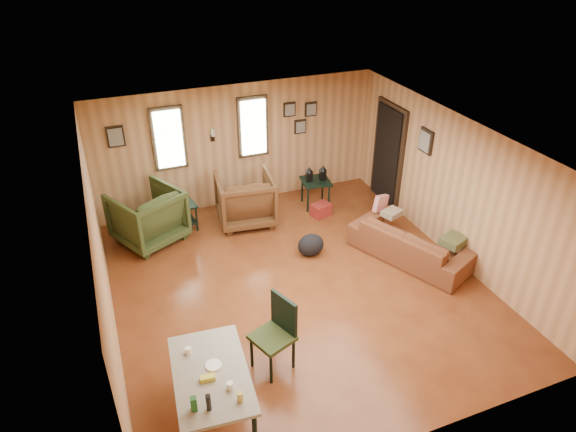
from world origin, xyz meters
name	(u,v)px	position (x,y,z in m)	size (l,w,h in m)	color
room	(301,209)	(0.17, 0.27, 1.21)	(5.54, 6.04, 2.44)	brown
sofa	(411,239)	(2.03, -0.02, 0.40)	(2.04, 0.60, 0.80)	brown
recliner_brown	(245,197)	(-0.15, 2.17, 0.52)	(1.02, 0.95, 1.05)	#523118
recliner_green	(147,214)	(-1.93, 2.18, 0.54)	(1.05, 0.98, 1.08)	#33401D
end_table	(181,212)	(-1.33, 2.33, 0.36)	(0.57, 0.53, 0.64)	black
side_table	(316,179)	(1.33, 2.27, 0.58)	(0.60, 0.60, 0.85)	black
cooler	(321,210)	(1.26, 1.84, 0.13)	(0.40, 0.33, 0.25)	maroon
backpack	(311,245)	(0.54, 0.70, 0.20)	(0.53, 0.45, 0.40)	black
sofa_pillows	(418,224)	(2.31, 0.21, 0.50)	(0.97, 1.72, 0.35)	#4D502D
dining_table	(211,377)	(-1.83, -1.90, 0.63)	(0.94, 1.43, 0.89)	gray
dining_chair	(277,330)	(-0.86, -1.40, 0.58)	(0.60, 0.60, 1.03)	#33401D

